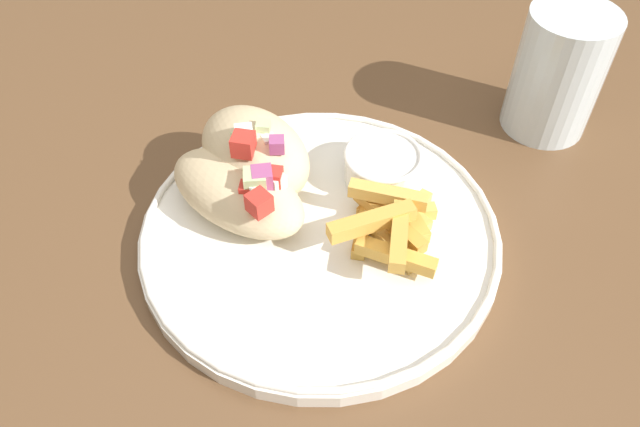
{
  "coord_description": "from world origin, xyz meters",
  "views": [
    {
      "loc": [
        0.12,
        -0.31,
        1.16
      ],
      "look_at": [
        0.02,
        0.01,
        0.78
      ],
      "focal_mm": 35.0,
      "sensor_mm": 36.0,
      "label": 1
    }
  ],
  "objects_px": {
    "fries_pile": "(391,220)",
    "water_glass": "(556,78)",
    "plate": "(320,233)",
    "sauce_ramekin": "(383,165)",
    "pita_sandwich_near": "(239,192)",
    "pita_sandwich_far": "(255,152)"
  },
  "relations": [
    {
      "from": "fries_pile",
      "to": "water_glass",
      "type": "height_order",
      "value": "water_glass"
    },
    {
      "from": "plate",
      "to": "water_glass",
      "type": "relative_size",
      "value": 2.46
    },
    {
      "from": "water_glass",
      "to": "pita_sandwich_far",
      "type": "bearing_deg",
      "value": -144.48
    },
    {
      "from": "water_glass",
      "to": "pita_sandwich_near",
      "type": "bearing_deg",
      "value": -138.21
    },
    {
      "from": "sauce_ramekin",
      "to": "water_glass",
      "type": "distance_m",
      "value": 0.2
    },
    {
      "from": "plate",
      "to": "pita_sandwich_near",
      "type": "distance_m",
      "value": 0.08
    },
    {
      "from": "fries_pile",
      "to": "pita_sandwich_far",
      "type": "bearing_deg",
      "value": 168.13
    },
    {
      "from": "pita_sandwich_near",
      "to": "sauce_ramekin",
      "type": "relative_size",
      "value": 2.11
    },
    {
      "from": "plate",
      "to": "sauce_ramekin",
      "type": "xyz_separation_m",
      "value": [
        0.04,
        0.07,
        0.02
      ]
    },
    {
      "from": "sauce_ramekin",
      "to": "pita_sandwich_far",
      "type": "bearing_deg",
      "value": -163.81
    },
    {
      "from": "pita_sandwich_near",
      "to": "fries_pile",
      "type": "xyz_separation_m",
      "value": [
        0.13,
        0.02,
        -0.01
      ]
    },
    {
      "from": "fries_pile",
      "to": "sauce_ramekin",
      "type": "height_order",
      "value": "fries_pile"
    },
    {
      "from": "sauce_ramekin",
      "to": "water_glass",
      "type": "xyz_separation_m",
      "value": [
        0.13,
        0.14,
        0.02
      ]
    },
    {
      "from": "plate",
      "to": "fries_pile",
      "type": "relative_size",
      "value": 2.79
    },
    {
      "from": "plate",
      "to": "fries_pile",
      "type": "bearing_deg",
      "value": 14.02
    },
    {
      "from": "pita_sandwich_near",
      "to": "pita_sandwich_far",
      "type": "height_order",
      "value": "pita_sandwich_far"
    },
    {
      "from": "plate",
      "to": "fries_pile",
      "type": "xyz_separation_m",
      "value": [
        0.06,
        0.01,
        0.02
      ]
    },
    {
      "from": "pita_sandwich_far",
      "to": "fries_pile",
      "type": "distance_m",
      "value": 0.13
    },
    {
      "from": "pita_sandwich_far",
      "to": "sauce_ramekin",
      "type": "xyz_separation_m",
      "value": [
        0.11,
        0.03,
        -0.01
      ]
    },
    {
      "from": "pita_sandwich_near",
      "to": "plate",
      "type": "bearing_deg",
      "value": 20.57
    },
    {
      "from": "pita_sandwich_far",
      "to": "fries_pile",
      "type": "height_order",
      "value": "pita_sandwich_far"
    },
    {
      "from": "fries_pile",
      "to": "sauce_ramekin",
      "type": "relative_size",
      "value": 1.56
    }
  ]
}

